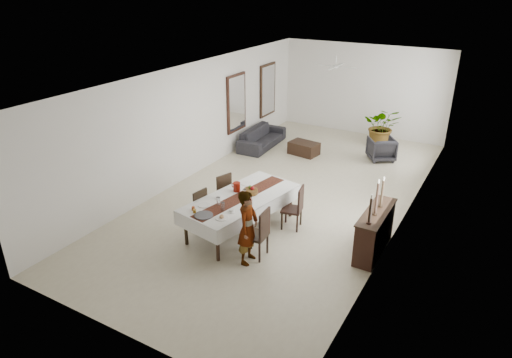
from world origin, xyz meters
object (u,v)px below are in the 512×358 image
sideboard_body (374,232)px  sofa (262,137)px  red_pitcher (237,187)px  woman (248,227)px  dining_table_top (241,199)px

sideboard_body → sofa: sideboard_body is taller
red_pitcher → woman: bearing=-50.1°
sideboard_body → sofa: size_ratio=0.71×
sideboard_body → sofa: 6.88m
dining_table_top → sideboard_body: 2.97m
dining_table_top → sideboard_body: size_ratio=1.71×
dining_table_top → woman: (0.79, -1.02, -0.00)m
woman → red_pitcher: bearing=34.1°
red_pitcher → woman: size_ratio=0.14×
sofa → red_pitcher: bearing=-159.8°
red_pitcher → dining_table_top: bearing=-41.4°
red_pitcher → sideboard_body: size_ratio=0.14×
red_pitcher → sideboard_body: bearing=7.2°
sideboard_body → dining_table_top: bearing=-168.1°
sofa → woman: bearing=-155.9°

